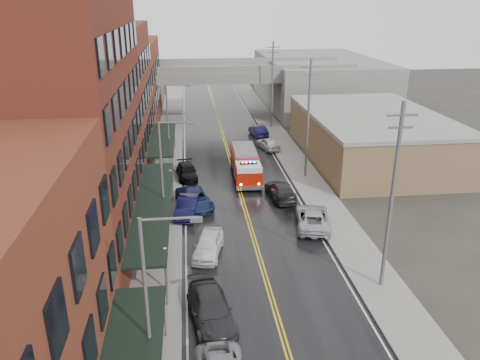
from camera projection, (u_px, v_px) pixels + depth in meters
road at (242, 199)px, 43.16m from camera, size 11.00×160.00×0.02m
sidewalk_left at (162, 202)px, 42.36m from camera, size 3.00×160.00×0.15m
sidewalk_right at (319, 195)px, 43.91m from camera, size 3.00×160.00×0.15m
curb_left at (180, 201)px, 42.54m from camera, size 0.30×160.00×0.15m
curb_right at (302, 196)px, 43.74m from camera, size 0.30×160.00×0.15m
brick_building_b at (62, 128)px, 32.02m from camera, size 9.00×20.00×18.00m
brick_building_c at (104, 99)px, 48.77m from camera, size 9.00×15.00×15.00m
brick_building_far at (124, 85)px, 65.53m from camera, size 9.00×20.00×12.00m
tan_building at (371, 138)px, 53.23m from camera, size 14.00×22.00×5.00m
right_far_block at (318, 81)px, 80.69m from camera, size 18.00×30.00×8.00m
awning_1 at (153, 204)px, 34.80m from camera, size 2.60×18.00×3.09m
awning_2 at (163, 139)px, 51.02m from camera, size 2.60×13.00×3.09m
globe_lamp_1 at (165, 259)px, 28.68m from camera, size 0.44×0.44×3.12m
globe_lamp_2 at (171, 178)px, 41.65m from camera, size 0.44×0.44×3.12m
street_lamp_0 at (152, 297)px, 20.21m from camera, size 2.64×0.22×9.00m
street_lamp_1 at (165, 171)px, 35.04m from camera, size 2.64×0.22×9.00m
street_lamp_2 at (170, 120)px, 49.86m from camera, size 2.64×0.22×9.00m
utility_pole_0 at (392, 196)px, 27.75m from camera, size 1.80×0.24×12.00m
utility_pole_1 at (308, 117)px, 46.28m from camera, size 1.80×0.24×12.00m
utility_pole_2 at (272, 84)px, 64.82m from camera, size 1.80×0.24×12.00m
overpass at (217, 79)px, 70.65m from camera, size 40.00×10.00×7.50m
fire_truck at (246, 164)px, 47.50m from camera, size 3.33×8.01×2.90m
parked_car_left_3 at (211, 310)px, 26.49m from camera, size 3.00×5.77×1.60m
parked_car_left_4 at (208, 245)px, 33.54m from camera, size 2.80×4.83×1.54m
parked_car_left_5 at (188, 206)px, 39.76m from camera, size 2.39×4.94×1.56m
parked_car_left_6 at (195, 199)px, 41.32m from camera, size 3.72×5.78×1.48m
parked_car_left_7 at (187, 172)px, 48.02m from camera, size 2.36×4.89×1.37m
parked_car_right_0 at (313, 218)px, 37.67m from camera, size 3.59×5.97×1.55m
parked_car_right_1 at (281, 190)px, 43.08m from camera, size 2.47×5.40×1.53m
parked_car_right_2 at (268, 143)px, 57.28m from camera, size 2.68×4.59×1.47m
parked_car_right_3 at (258, 131)px, 62.76m from camera, size 2.26×4.62×1.46m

